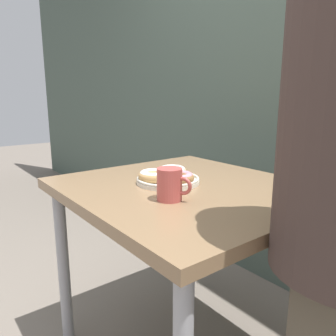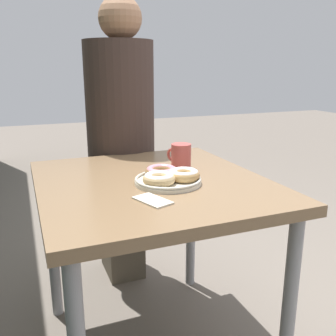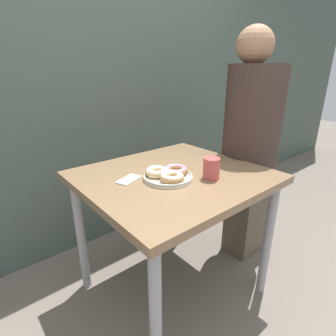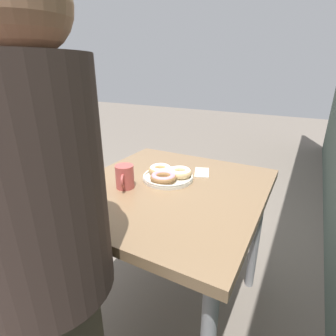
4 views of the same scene
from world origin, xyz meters
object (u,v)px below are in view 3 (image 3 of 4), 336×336
dining_table (173,190)px  person_figure (251,143)px  donut_plate (168,174)px  napkin (129,180)px  coffee_mug (211,168)px

dining_table → person_figure: 0.65m
dining_table → donut_plate: (-0.07, -0.04, 0.12)m
dining_table → napkin: (-0.23, 0.08, 0.10)m
coffee_mug → napkin: bearing=143.8°
donut_plate → coffee_mug: coffee_mug is taller
coffee_mug → napkin: coffee_mug is taller
napkin → donut_plate: bearing=-36.5°
napkin → coffee_mug: bearing=-36.2°
dining_table → person_figure: bearing=-4.0°
person_figure → dining_table: bearing=176.0°
coffee_mug → donut_plate: bearing=144.0°
dining_table → person_figure: person_figure is taller
donut_plate → person_figure: (0.70, -0.00, 0.04)m
donut_plate → coffee_mug: (0.17, -0.13, 0.03)m
person_figure → napkin: person_figure is taller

